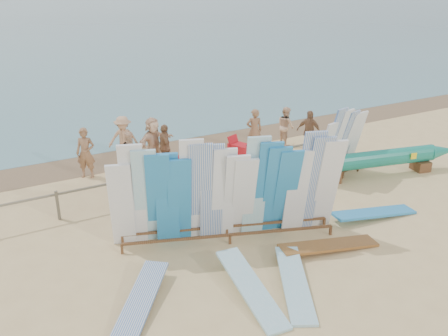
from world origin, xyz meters
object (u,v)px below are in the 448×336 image
flat_board_b (294,287)px  beachgoer_10 (309,132)px  flat_board_e (140,310)px  flat_board_a (251,296)px  stroller (240,155)px  beachgoer_1 (86,153)px  beach_chair_right (200,173)px  beachgoer_4 (165,147)px  flat_board_d (373,217)px  beachgoer_7 (254,131)px  beachgoer_5 (153,142)px  flat_board_c (329,250)px  main_surfboard_rack (229,194)px  beachgoer_8 (286,126)px  outrigger_canoe (379,160)px  side_surfboard_rack (340,145)px  beachgoer_2 (131,154)px  beachgoer_3 (124,139)px  vendor_table (274,197)px  beach_chair_left (175,172)px

flat_board_b → beachgoer_10: size_ratio=1.56×
flat_board_e → flat_board_a: bearing=20.2°
stroller → beachgoer_1: beachgoer_1 is taller
beach_chair_right → beachgoer_4: beachgoer_4 is taller
flat_board_d → beachgoer_7: bearing=8.3°
beachgoer_5 → beachgoer_1: (-2.46, 0.15, -0.04)m
flat_board_a → flat_board_c: 2.87m
flat_board_b → beachgoer_10: (6.06, 7.06, 0.87)m
main_surfboard_rack → flat_board_b: size_ratio=2.19×
flat_board_a → main_surfboard_rack: bearing=77.2°
beach_chair_right → beachgoer_10: (5.08, 0.35, 0.63)m
flat_board_d → flat_board_e: flat_board_e is taller
beachgoer_8 → beachgoer_1: size_ratio=0.91×
outrigger_canoe → flat_board_c: size_ratio=2.47×
flat_board_c → beach_chair_right: beach_chair_right is taller
side_surfboard_rack → beachgoer_8: size_ratio=1.62×
side_surfboard_rack → beachgoer_10: bearing=61.1°
beachgoer_2 → beachgoer_1: size_ratio=0.90×
stroller → beachgoer_5: 3.23m
beachgoer_5 → beachgoer_10: 6.20m
side_surfboard_rack → flat_board_a: size_ratio=0.98×
beach_chair_right → beachgoer_8: (4.85, 1.56, 0.58)m
flat_board_e → beachgoer_1: bearing=121.5°
flat_board_e → beachgoer_10: (9.40, 6.06, 0.87)m
beachgoer_5 → beachgoer_8: (5.75, -0.42, -0.12)m
flat_board_b → beachgoer_4: size_ratio=1.59×
beachgoer_3 → flat_board_d: bearing=-31.7°
flat_board_e → beachgoer_1: beachgoer_1 is taller
vendor_table → beachgoer_8: 6.23m
flat_board_d → beach_chair_right: 6.01m
flat_board_b → beach_chair_left: bearing=116.3°
beach_chair_right → beachgoer_4: bearing=101.8°
beachgoer_10 → main_surfboard_rack: bearing=-83.2°
main_surfboard_rack → beachgoer_5: (0.30, 6.09, -0.42)m
flat_board_a → flat_board_b: flat_board_a is taller
beachgoer_10 → beachgoer_4: size_ratio=1.02×
flat_board_a → beachgoer_10: 9.88m
flat_board_c → flat_board_d: bearing=-61.3°
outrigger_canoe → stroller: bearing=153.0°
beachgoer_8 → beach_chair_right: bearing=113.9°
beachgoer_1 → beachgoer_2: bearing=8.2°
vendor_table → beach_chair_right: (-0.88, 3.23, -0.16)m
beachgoer_3 → flat_board_a: bearing=-64.4°
side_surfboard_rack → vendor_table: side_surfboard_rack is taller
beach_chair_right → beachgoer_5: size_ratio=0.43×
beachgoer_2 → beachgoer_7: beachgoer_7 is taller
main_surfboard_rack → beachgoer_8: main_surfboard_rack is taller
flat_board_e → beachgoer_10: size_ratio=1.56×
side_surfboard_rack → beachgoer_8: side_surfboard_rack is taller
beachgoer_2 → beachgoer_4: bearing=-12.8°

